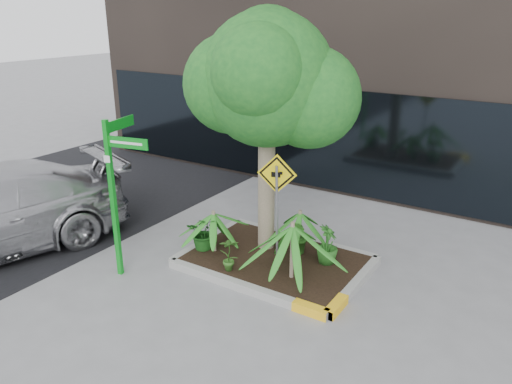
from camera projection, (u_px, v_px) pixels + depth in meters
The scene contains 13 objects.
ground at pixel (258, 268), 9.26m from camera, with size 80.00×80.00×0.00m, color gray.
asphalt_road at pixel (40, 200), 12.55m from camera, with size 7.00×80.00×0.01m, color black.
planter at pixel (276, 261), 9.33m from camera, with size 3.35×2.36×0.15m.
tree at pixel (268, 80), 8.71m from camera, with size 3.08×2.73×4.61m.
palm_front at pixel (293, 226), 8.34m from camera, with size 1.17×1.17×1.29m.
palm_left at pixel (213, 214), 9.36m from camera, with size 0.93×0.93×1.03m.
palm_back at pixel (300, 213), 9.38m from camera, with size 0.93×0.93×1.03m.
shrub_a at pixel (204, 232), 9.58m from camera, with size 0.63×0.63×0.70m, color #195317.
shrub_b at pixel (327, 245), 9.04m from camera, with size 0.40×0.40×0.72m, color #25641E.
shrub_c at pixel (229, 254), 8.79m from camera, with size 0.34×0.34×0.65m, color #30641F.
shrub_d at pixel (300, 237), 9.38m from camera, with size 0.38×0.38×0.69m, color #29651D.
street_sign_post at pixel (116, 182), 8.51m from camera, with size 0.94×0.83×2.84m.
cattle_sign at pixel (277, 195), 8.30m from camera, with size 0.65×0.23×2.17m.
Camera 1 is at (4.40, -6.93, 4.52)m, focal length 35.00 mm.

